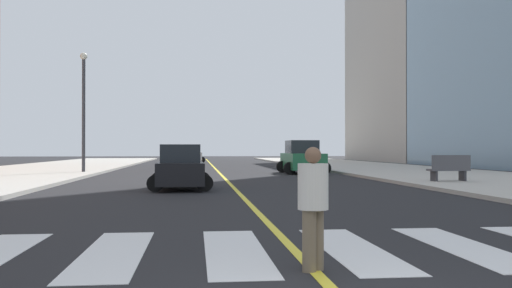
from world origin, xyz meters
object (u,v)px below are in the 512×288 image
Objects in this scene: park_bench at (449,169)px; car_white_third at (192,155)px; car_black_nearest at (180,168)px; pedestrian_crossing at (313,203)px; street_lamp at (84,101)px; car_green_second at (302,158)px.

car_white_third is at bearing 10.78° from park_bench.
car_black_nearest is at bearing 93.18° from park_bench.
car_black_nearest is at bearing 55.98° from pedestrian_crossing.
car_white_third is 54.87m from pedestrian_crossing.
car_white_third is 27.73m from street_lamp.
car_green_second is 12.31m from park_bench.
park_bench is at bearing 17.97° from pedestrian_crossing.
car_black_nearest reaches higher than park_bench.
car_green_second reaches higher than pedestrian_crossing.
street_lamp reaches higher than car_white_third.
car_white_third is 2.33× the size of park_bench.
pedestrian_crossing is (1.85, -54.84, -0.02)m from car_white_third.
park_bench is (11.44, 1.73, -0.11)m from car_black_nearest.
pedestrian_crossing is at bearing 144.61° from park_bench.
car_black_nearest is at bearing -92.45° from car_white_third.
car_green_second is 1.08× the size of car_white_third.
street_lamp reaches higher than car_green_second.
park_bench is at bearing -33.86° from street_lamp.
car_green_second is 28.31m from pedestrian_crossing.
street_lamp is (-6.39, -26.75, 3.54)m from car_white_third.
car_black_nearest is at bearing 60.93° from car_green_second.
car_green_second reaches higher than car_black_nearest.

